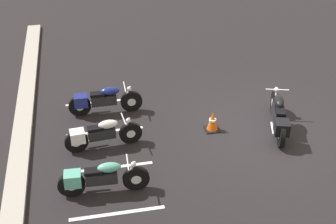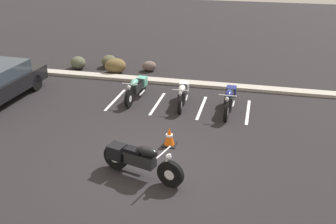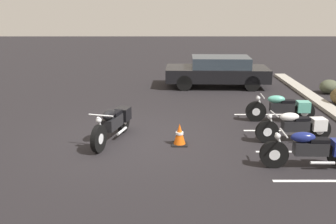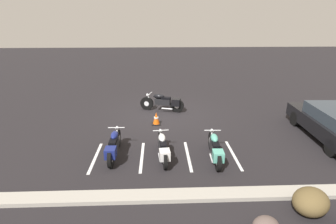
{
  "view_description": "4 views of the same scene",
  "coord_description": "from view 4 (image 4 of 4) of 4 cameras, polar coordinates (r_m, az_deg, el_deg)",
  "views": [
    {
      "loc": [
        -9.94,
        4.65,
        7.3
      ],
      "look_at": [
        0.24,
        2.63,
        0.8
      ],
      "focal_mm": 50.0,
      "sensor_mm": 36.0,
      "label": 1
    },
    {
      "loc": [
        2.63,
        -8.41,
        5.54
      ],
      "look_at": [
        0.22,
        1.76,
        0.86
      ],
      "focal_mm": 42.0,
      "sensor_mm": 36.0,
      "label": 2
    },
    {
      "loc": [
        9.87,
        1.05,
        3.63
      ],
      "look_at": [
        -1.04,
        1.06,
        0.48
      ],
      "focal_mm": 42.0,
      "sensor_mm": 36.0,
      "label": 3
    },
    {
      "loc": [
        0.25,
        12.36,
        4.62
      ],
      "look_at": [
        -0.18,
        1.44,
        0.61
      ],
      "focal_mm": 28.0,
      "sensor_mm": 36.0,
      "label": 4
    }
  ],
  "objects": [
    {
      "name": "parked_bike_2",
      "position": [
        9.24,
        -11.73,
        -7.17
      ],
      "size": [
        0.6,
        2.13,
        0.84
      ],
      "rotation": [
        0.0,
        0.0,
        -1.59
      ],
      "color": "black",
      "rests_on": "ground"
    },
    {
      "name": "ground",
      "position": [
        13.2,
        -1.03,
        -0.35
      ],
      "size": [
        60.0,
        60.0,
        0.0
      ],
      "primitive_type": "plane",
      "color": "black"
    },
    {
      "name": "stall_line_1",
      "position": [
        9.36,
        4.38,
        -9.46
      ],
      "size": [
        0.1,
        2.1,
        0.0
      ],
      "primitive_type": "cube",
      "color": "white",
      "rests_on": "ground"
    },
    {
      "name": "stall_line_0",
      "position": [
        9.68,
        14.06,
        -9.02
      ],
      "size": [
        0.1,
        2.1,
        0.0
      ],
      "primitive_type": "cube",
      "color": "white",
      "rests_on": "ground"
    },
    {
      "name": "traffic_cone",
      "position": [
        11.83,
        -2.58,
        -1.45
      ],
      "size": [
        0.4,
        0.4,
        0.57
      ],
      "color": "black",
      "rests_on": "ground"
    },
    {
      "name": "stall_line_3",
      "position": [
        9.57,
        -15.54,
        -9.52
      ],
      "size": [
        0.1,
        2.1,
        0.0
      ],
      "primitive_type": "cube",
      "color": "white",
      "rests_on": "ground"
    },
    {
      "name": "motorcycle_black_featured",
      "position": [
        13.4,
        -0.88,
        2.16
      ],
      "size": [
        2.24,
        0.93,
        0.9
      ],
      "rotation": [
        0.0,
        0.0,
        -0.28
      ],
      "color": "black",
      "rests_on": "ground"
    },
    {
      "name": "parked_bike_0",
      "position": [
        9.02,
        10.19,
        -7.81
      ],
      "size": [
        0.59,
        2.09,
        0.82
      ],
      "rotation": [
        0.0,
        0.0,
        -1.61
      ],
      "color": "black",
      "rests_on": "ground"
    },
    {
      "name": "car_black",
      "position": [
        12.12,
        32.44,
        -2.11
      ],
      "size": [
        1.95,
        4.36,
        1.29
      ],
      "rotation": [
        0.0,
        0.0,
        -1.61
      ],
      "color": "black",
      "rests_on": "ground"
    },
    {
      "name": "parked_bike_1",
      "position": [
        8.95,
        -1.15,
        -7.79
      ],
      "size": [
        0.57,
        2.03,
        0.8
      ],
      "rotation": [
        0.0,
        0.0,
        -1.48
      ],
      "color": "black",
      "rests_on": "ground"
    },
    {
      "name": "landscape_rock_0",
      "position": [
        7.65,
        28.63,
        -16.75
      ],
      "size": [
        1.23,
        1.18,
        0.66
      ],
      "primitive_type": "ellipsoid",
      "rotation": [
        0.0,
        0.0,
        0.55
      ],
      "color": "brown",
      "rests_on": "ground"
    },
    {
      "name": "stall_line_2",
      "position": [
        9.33,
        -5.69,
        -9.63
      ],
      "size": [
        0.1,
        2.1,
        0.0
      ],
      "primitive_type": "cube",
      "color": "white",
      "rests_on": "ground"
    },
    {
      "name": "concrete_curb",
      "position": [
        7.42,
        0.18,
        -17.75
      ],
      "size": [
        18.0,
        0.5,
        0.12
      ],
      "primitive_type": "cube",
      "color": "#A8A399",
      "rests_on": "ground"
    }
  ]
}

